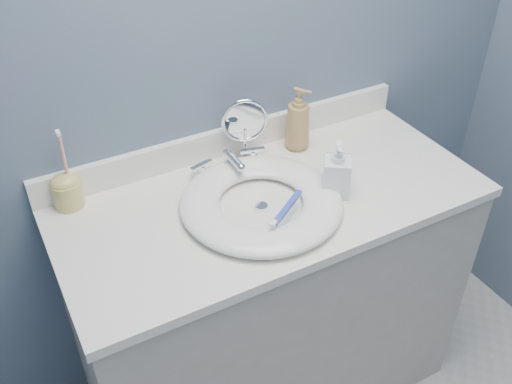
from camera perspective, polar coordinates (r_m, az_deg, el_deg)
back_wall at (r=1.66m, az=-3.08°, el=13.49°), size 2.20×0.02×2.40m
vanity_cabinet at (r=1.93m, az=1.34°, el=-11.23°), size 1.20×0.55×0.85m
countertop at (r=1.63m, az=1.56°, el=-0.87°), size 1.22×0.57×0.03m
backsplash at (r=1.78m, az=-2.63°, el=5.23°), size 1.22×0.02×0.09m
basin at (r=1.57m, az=0.54°, el=-1.02°), size 0.45×0.45×0.04m
drain at (r=1.57m, az=0.53°, el=-1.45°), size 0.04×0.04×0.01m
faucet at (r=1.70m, az=-2.68°, el=2.81°), size 0.25×0.13×0.07m
makeup_mirror at (r=1.71m, az=-1.13°, el=6.46°), size 0.14×0.08×0.21m
soap_bottle_amber at (r=1.78m, az=4.22°, el=7.31°), size 0.11×0.11×0.21m
soap_bottle_clear at (r=1.60m, az=8.12°, el=2.34°), size 0.11×0.11×0.17m
toothbrush_holder at (r=1.64m, az=-18.41°, el=0.26°), size 0.08×0.08×0.24m
toothbrush_lying at (r=1.50m, az=3.05°, el=-1.69°), size 0.15×0.11×0.02m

